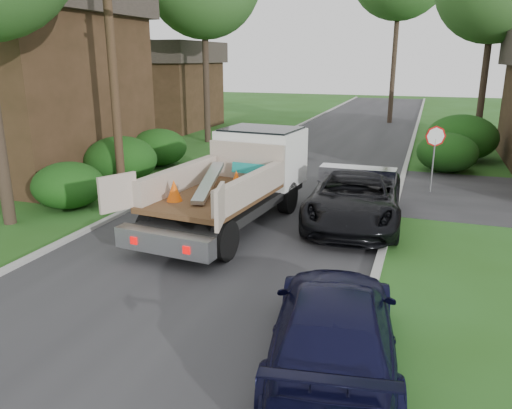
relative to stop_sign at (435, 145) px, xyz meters
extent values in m
plane|color=#244E16|center=(-5.20, -9.00, -1.78)|extent=(120.00, 120.00, 0.00)
cube|color=#28282B|center=(-5.20, 1.00, -1.77)|extent=(8.00, 90.00, 0.02)
cube|color=#9E9E99|center=(-9.30, 1.00, -1.72)|extent=(0.20, 90.00, 0.12)
cube|color=#9E9E99|center=(-1.10, 1.00, -1.72)|extent=(0.20, 90.00, 0.12)
cylinder|color=slate|center=(0.00, 0.00, -0.78)|extent=(0.06, 0.06, 2.00)
cylinder|color=#B20A0A|center=(0.00, 0.00, 0.32)|extent=(0.71, 0.32, 0.76)
cylinder|color=#382619|center=(-10.70, -4.00, 3.22)|extent=(0.30, 0.30, 10.00)
cube|color=#342415|center=(-17.20, -2.00, 1.47)|extent=(9.00, 8.00, 6.50)
cube|color=#342415|center=(-18.70, 13.00, 0.47)|extent=(7.00, 7.00, 4.50)
cube|color=#332B26|center=(-18.70, 13.00, 3.42)|extent=(7.56, 7.56, 1.40)
cube|color=#332B26|center=(-18.70, 13.00, 4.12)|extent=(1.05, 7.56, 0.20)
ellipsoid|color=#0D3C0F|center=(-11.40, -6.00, -1.01)|extent=(2.34, 2.34, 1.53)
ellipsoid|color=#0D3C0F|center=(-11.70, -2.50, -0.84)|extent=(2.86, 2.86, 1.87)
ellipsoid|color=#0D3C0F|center=(-12.00, 1.00, -0.93)|extent=(2.60, 2.60, 1.70)
ellipsoid|color=#0D3C0F|center=(0.60, 4.00, -0.93)|extent=(2.60, 2.60, 1.70)
ellipsoid|color=#0D3C0F|center=(1.30, 7.00, -0.67)|extent=(3.38, 3.38, 2.21)
cylinder|color=#2D2119|center=(-12.70, 8.00, 2.72)|extent=(0.36, 0.36, 9.00)
cylinder|color=#2D2119|center=(2.30, 11.00, 2.47)|extent=(0.36, 0.36, 8.50)
cylinder|color=#2D2119|center=(-19.20, 4.00, 2.72)|extent=(0.36, 0.36, 9.00)
cylinder|color=#2D2119|center=(-3.20, 21.00, 3.72)|extent=(0.36, 0.36, 11.00)
cylinder|color=black|center=(-6.49, -4.02, -1.27)|extent=(0.44, 1.05, 1.02)
cylinder|color=black|center=(-4.34, -4.22, -1.27)|extent=(0.44, 1.05, 1.02)
cylinder|color=black|center=(-6.91, -8.31, -1.27)|extent=(0.44, 1.05, 1.02)
cylinder|color=black|center=(-4.76, -8.52, -1.27)|extent=(0.44, 1.05, 1.02)
cube|color=black|center=(-5.61, -6.16, -1.07)|extent=(2.89, 6.78, 0.27)
cube|color=white|center=(-5.39, -3.78, -0.07)|extent=(2.68, 2.28, 1.76)
cube|color=black|center=(-5.39, -3.78, 0.55)|extent=(2.50, 2.09, 0.62)
cube|color=#472D19|center=(-5.69, -6.95, -0.64)|extent=(2.88, 4.31, 0.14)
cube|color=beige|center=(-5.49, -4.91, -0.02)|extent=(2.50, 0.35, 1.14)
cube|color=beige|center=(-6.82, -6.84, -0.24)|extent=(0.65, 3.87, 0.68)
cube|color=beige|center=(-4.56, -7.06, -0.24)|extent=(0.65, 3.87, 0.68)
cube|color=silver|center=(-5.93, -9.38, -1.15)|extent=(2.64, 0.65, 0.51)
cube|color=#B20505|center=(-6.68, -9.51, -1.15)|extent=(0.19, 0.06, 0.18)
cube|color=#B20505|center=(-5.21, -9.65, -1.15)|extent=(0.19, 0.06, 0.18)
cube|color=beige|center=(-7.32, -9.07, -0.13)|extent=(0.52, 0.96, 0.91)
cube|color=beige|center=(-4.50, -9.35, -0.13)|extent=(0.34, 1.01, 0.91)
cube|color=silver|center=(-5.91, -6.81, -0.25)|extent=(0.97, 2.95, 0.52)
cone|color=#F2590A|center=(-6.41, -7.91, -0.29)|extent=(0.45, 0.45, 0.57)
cone|color=#F2590A|center=(-5.29, -6.30, -0.29)|extent=(0.45, 0.45, 0.57)
cube|color=#148C84|center=(-5.24, -5.22, -0.18)|extent=(1.25, 0.23, 0.32)
imported|color=black|center=(-2.18, -4.50, -0.98)|extent=(3.05, 5.94, 1.60)
imported|color=black|center=(-1.40, -12.02, -1.07)|extent=(2.68, 5.10, 1.41)
camera|label=1|loc=(-0.26, -19.12, 3.04)|focal=35.00mm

